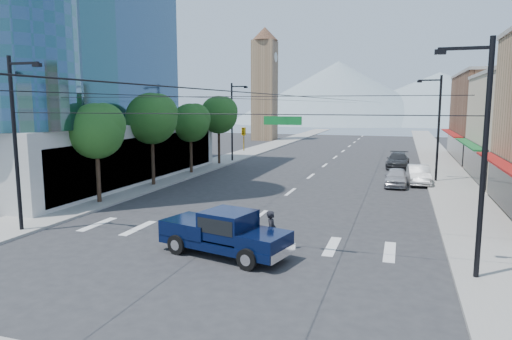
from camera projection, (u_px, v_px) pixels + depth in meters
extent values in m
plane|color=#28282B|center=(221.00, 246.00, 21.48)|extent=(160.00, 160.00, 0.00)
cube|color=gray|center=(250.00, 152.00, 62.79)|extent=(4.00, 120.00, 0.15)
cube|color=gray|center=(436.00, 158.00, 55.53)|extent=(4.00, 120.00, 0.15)
cube|color=#B7B7B2|center=(13.00, 149.00, 42.32)|extent=(29.00, 26.00, 5.00)
cube|color=#8C6B4C|center=(265.00, 91.00, 83.60)|extent=(4.00, 4.00, 18.00)
cone|color=brown|center=(265.00, 34.00, 82.14)|extent=(4.80, 4.80, 2.40)
cone|color=gray|center=(338.00, 92.00, 165.79)|extent=(80.00, 80.00, 22.00)
cone|color=gray|center=(439.00, 97.00, 164.91)|extent=(90.00, 90.00, 18.00)
cylinder|color=black|center=(98.00, 170.00, 30.19)|extent=(0.28, 0.28, 4.55)
sphere|color=#194517|center=(96.00, 131.00, 29.82)|extent=(3.64, 3.64, 3.64)
sphere|color=#194517|center=(104.00, 125.00, 29.92)|extent=(2.86, 2.86, 2.86)
cylinder|color=black|center=(153.00, 155.00, 36.75)|extent=(0.28, 0.28, 5.11)
sphere|color=#194517|center=(152.00, 119.00, 36.33)|extent=(4.09, 4.09, 4.09)
sphere|color=#194517|center=(158.00, 114.00, 36.43)|extent=(3.21, 3.21, 3.21)
cylinder|color=black|center=(191.00, 150.00, 43.38)|extent=(0.28, 0.28, 4.55)
sphere|color=#194517|center=(190.00, 123.00, 43.01)|extent=(3.64, 3.64, 3.64)
sphere|color=#194517|center=(196.00, 118.00, 43.12)|extent=(2.86, 2.86, 2.86)
cylinder|color=black|center=(219.00, 142.00, 49.94)|extent=(0.28, 0.28, 5.11)
sphere|color=#194517|center=(219.00, 115.00, 49.52)|extent=(4.09, 4.09, 4.09)
sphere|color=#194517|center=(223.00, 111.00, 49.63)|extent=(3.21, 3.21, 3.21)
cylinder|color=black|center=(15.00, 146.00, 23.15)|extent=(0.20, 0.20, 9.00)
cylinder|color=black|center=(484.00, 163.00, 16.62)|extent=(0.20, 0.20, 9.00)
cylinder|color=black|center=(211.00, 114.00, 19.64)|extent=(21.60, 0.04, 0.04)
imported|color=gold|center=(244.00, 139.00, 19.34)|extent=(0.16, 0.20, 1.00)
cube|color=#0C6626|center=(283.00, 121.00, 18.71)|extent=(1.60, 0.06, 0.35)
cylinder|color=black|center=(232.00, 123.00, 52.37)|extent=(0.20, 0.20, 9.00)
cube|color=black|center=(239.00, 86.00, 51.51)|extent=(1.80, 0.12, 0.12)
cube|color=black|center=(246.00, 87.00, 51.28)|extent=(0.40, 0.25, 0.18)
cylinder|color=black|center=(439.00, 130.00, 38.30)|extent=(0.20, 0.20, 9.00)
cube|color=black|center=(430.00, 80.00, 37.98)|extent=(1.80, 0.12, 0.12)
cube|color=black|center=(420.00, 82.00, 38.24)|extent=(0.40, 0.25, 0.18)
cube|color=#071134|center=(225.00, 242.00, 20.10)|extent=(6.19, 3.49, 0.37)
cube|color=#071134|center=(265.00, 240.00, 18.96)|extent=(2.14, 2.37, 0.58)
cube|color=#071134|center=(228.00, 224.00, 19.87)|extent=(2.44, 2.40, 1.17)
cube|color=black|center=(228.00, 222.00, 19.85)|extent=(2.24, 2.38, 0.64)
cube|color=#071134|center=(194.00, 226.00, 20.92)|extent=(2.89, 2.66, 0.69)
cube|color=silver|center=(283.00, 254.00, 18.57)|extent=(0.62, 1.99, 0.37)
cube|color=silver|center=(174.00, 232.00, 21.63)|extent=(0.62, 1.99, 0.32)
cylinder|color=black|center=(247.00, 259.00, 18.30)|extent=(0.94, 0.53, 0.89)
cylinder|color=black|center=(272.00, 246.00, 20.00)|extent=(0.94, 0.53, 0.89)
cylinder|color=black|center=(177.00, 244.00, 20.24)|extent=(0.94, 0.53, 0.89)
cylinder|color=black|center=(205.00, 234.00, 21.94)|extent=(0.94, 0.53, 0.89)
imported|color=black|center=(272.00, 231.00, 20.48)|extent=(0.57, 0.76, 1.90)
imported|color=#B2B1B6|center=(396.00, 177.00, 36.96)|extent=(1.86, 4.39, 1.48)
imported|color=silver|center=(419.00, 175.00, 38.00)|extent=(1.97, 4.85, 1.57)
imported|color=#2F2F31|center=(398.00, 160.00, 47.57)|extent=(2.42, 5.55, 1.59)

